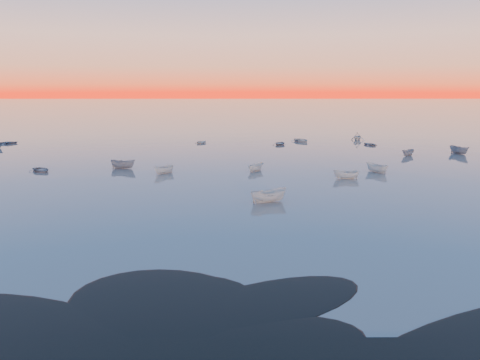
{
  "coord_description": "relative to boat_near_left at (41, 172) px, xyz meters",
  "views": [
    {
      "loc": [
        -2.39,
        -23.79,
        12.15
      ],
      "look_at": [
        -2.1,
        28.0,
        1.6
      ],
      "focal_mm": 35.0,
      "sensor_mm": 36.0,
      "label": 1
    }
  ],
  "objects": [
    {
      "name": "boat_near_left",
      "position": [
        0.0,
        0.0,
        0.0
      ],
      "size": [
        3.64,
        3.69,
        0.92
      ],
      "primitive_type": "imported",
      "rotation": [
        0.0,
        0.0,
        0.8
      ],
      "color": "slate",
      "rests_on": "ground"
    },
    {
      "name": "boat_near_center",
      "position": [
        31.39,
        -17.9,
        0.0
      ],
      "size": [
        2.92,
        4.42,
        1.42
      ],
      "primitive_type": "imported",
      "rotation": [
        0.0,
        0.0,
        1.89
      ],
      "color": "silver",
      "rests_on": "ground"
    },
    {
      "name": "ground",
      "position": [
        30.48,
        57.92,
        0.0
      ],
      "size": [
        600.0,
        600.0,
        0.0
      ],
      "primitive_type": "plane",
      "color": "#645A53",
      "rests_on": "ground"
    },
    {
      "name": "mud_lobes",
      "position": [
        30.48,
        -43.08,
        0.01
      ],
      "size": [
        140.0,
        6.0,
        0.07
      ],
      "primitive_type": null,
      "color": "black",
      "rests_on": "ground"
    },
    {
      "name": "moored_fleet",
      "position": [
        30.48,
        10.92,
        0.0
      ],
      "size": [
        124.0,
        58.0,
        1.2
      ],
      "primitive_type": null,
      "color": "silver",
      "rests_on": "ground"
    }
  ]
}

